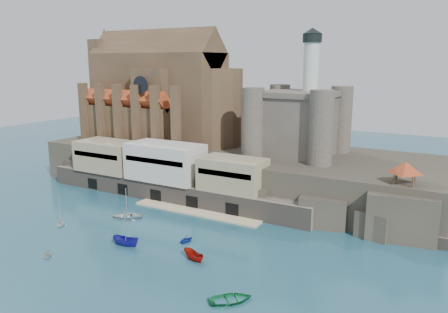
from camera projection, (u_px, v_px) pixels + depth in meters
ground at (133, 240)px, 79.39m from camera, size 300.00×300.00×0.00m
promontory at (234, 168)px, 111.96m from camera, size 100.00×36.00×10.00m
quay at (164, 173)px, 102.62m from camera, size 70.00×12.00×13.05m
church at (163, 97)px, 121.87m from camera, size 47.00×25.93×30.51m
castle_keep at (298, 120)px, 102.77m from camera, size 21.20×21.20×29.30m
rock_outcrop at (401, 215)px, 80.43m from camera, size 14.50×10.50×8.70m
pavilion at (405, 169)px, 78.71m from camera, size 6.40×6.40×5.40m
boat_1 at (48, 257)px, 72.52m from camera, size 2.73×2.62×2.73m
boat_2 at (126, 245)px, 76.97m from camera, size 2.24×2.20×5.37m
boat_3 at (231, 301)px, 59.04m from camera, size 3.92×3.96×6.06m
boat_4 at (61, 226)px, 86.27m from camera, size 2.94×2.60×2.91m
boat_5 at (193, 260)px, 71.46m from camera, size 2.30×2.27×4.66m
boat_6 at (127, 218)px, 90.64m from camera, size 3.31×4.48×6.20m
boat_7 at (186, 242)px, 78.43m from camera, size 2.92×2.14×3.06m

